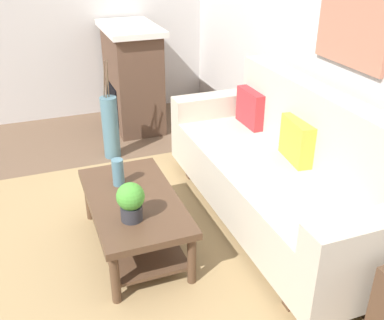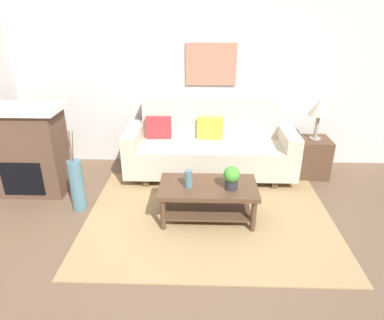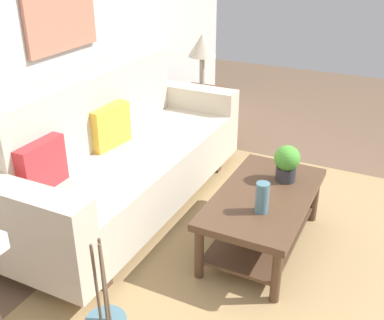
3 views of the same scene
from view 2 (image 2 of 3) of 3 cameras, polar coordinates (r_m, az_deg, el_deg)
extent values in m
plane|color=brown|center=(3.64, 2.99, -13.91)|extent=(9.76, 9.76, 0.00)
cube|color=silver|center=(5.12, 2.92, 14.03)|extent=(5.76, 0.10, 2.70)
cube|color=#A38456|center=(4.05, 2.87, -9.48)|extent=(2.84, 2.18, 0.01)
cube|color=beige|center=(4.84, 3.02, 0.65)|extent=(1.95, 0.84, 0.40)
cube|color=beige|center=(4.97, 3.08, 7.21)|extent=(1.95, 0.20, 0.56)
cube|color=beige|center=(4.89, -9.63, 1.88)|extent=(0.20, 0.84, 0.60)
cube|color=beige|center=(4.94, 15.59, 1.54)|extent=(0.20, 0.84, 0.60)
cube|color=#513826|center=(5.00, -7.10, -1.96)|extent=(0.08, 0.74, 0.12)
cube|color=#513826|center=(5.04, 12.94, -2.20)|extent=(0.08, 0.74, 0.12)
cube|color=red|center=(4.92, -5.60, 5.48)|extent=(0.36, 0.12, 0.32)
cube|color=gold|center=(4.89, 3.08, 5.41)|extent=(0.37, 0.16, 0.32)
cube|color=#513826|center=(3.83, 2.72, -4.57)|extent=(1.10, 0.60, 0.05)
cube|color=#513826|center=(3.98, 2.64, -8.17)|extent=(0.98, 0.50, 0.02)
cylinder|color=#513826|center=(3.75, -4.90, -9.16)|extent=(0.06, 0.06, 0.38)
cylinder|color=#513826|center=(3.77, 10.26, -9.31)|extent=(0.06, 0.06, 0.38)
cylinder|color=#513826|center=(4.18, -4.15, -5.40)|extent=(0.06, 0.06, 0.38)
cylinder|color=#513826|center=(4.19, 9.36, -5.55)|extent=(0.06, 0.06, 0.38)
cylinder|color=slate|center=(3.73, -0.59, -3.20)|extent=(0.08, 0.08, 0.20)
cylinder|color=#2D2D33|center=(3.75, 6.60, -4.11)|extent=(0.14, 0.14, 0.10)
sphere|color=#489833|center=(3.69, 6.68, -2.44)|extent=(0.18, 0.18, 0.18)
cube|color=#513826|center=(5.19, 19.47, 0.44)|extent=(0.44, 0.44, 0.56)
cylinder|color=gray|center=(5.09, 19.92, 3.43)|extent=(0.16, 0.16, 0.02)
cylinder|color=gray|center=(5.04, 20.18, 5.19)|extent=(0.05, 0.05, 0.35)
cone|color=#B2A893|center=(4.96, 20.65, 8.30)|extent=(0.28, 0.28, 0.22)
cube|color=brown|center=(4.84, -25.83, 1.13)|extent=(0.90, 0.50, 1.10)
cube|color=black|center=(4.73, -26.61, -2.87)|extent=(0.52, 0.02, 0.44)
cube|color=silver|center=(4.67, -27.11, 7.68)|extent=(1.02, 0.58, 0.06)
cylinder|color=slate|center=(4.27, -18.73, -4.06)|extent=(0.16, 0.16, 0.64)
cylinder|color=brown|center=(4.07, -19.38, 2.14)|extent=(0.04, 0.05, 0.36)
cylinder|color=brown|center=(4.09, -19.69, 2.23)|extent=(0.01, 0.02, 0.36)
cylinder|color=brown|center=(4.06, -19.86, 2.05)|extent=(0.04, 0.04, 0.36)
cube|color=#B77056|center=(5.02, 3.22, 15.73)|extent=(0.72, 0.03, 0.59)
camera|label=1|loc=(3.91, 47.93, 14.44)|focal=42.41mm
camera|label=3|loc=(3.65, -43.69, 13.79)|focal=43.15mm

